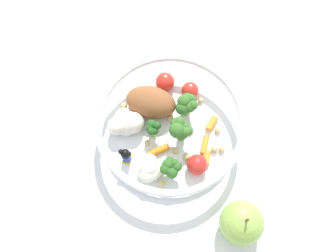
# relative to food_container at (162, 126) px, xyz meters

# --- Properties ---
(ground_plane) EXTENTS (2.40, 2.40, 0.00)m
(ground_plane) POSITION_rel_food_container_xyz_m (-0.01, -0.01, -0.03)
(ground_plane) COLOR white
(food_container) EXTENTS (0.24, 0.24, 0.07)m
(food_container) POSITION_rel_food_container_xyz_m (0.00, 0.00, 0.00)
(food_container) COLOR white
(food_container) RESTS_ON ground_plane
(loose_apple) EXTENTS (0.07, 0.07, 0.08)m
(loose_apple) POSITION_rel_food_container_xyz_m (-0.17, -0.08, 0.00)
(loose_apple) COLOR #8CB74C
(loose_apple) RESTS_ON ground_plane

